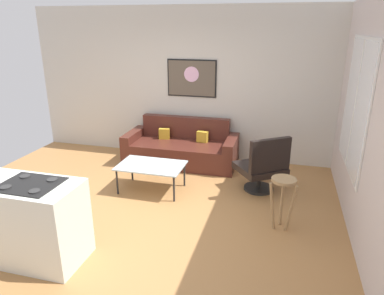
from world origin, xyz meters
name	(u,v)px	position (x,y,z in m)	size (l,w,h in m)	color
ground	(148,215)	(0.00, 0.00, -0.02)	(6.40, 6.40, 0.04)	#A97643
back_wall	(193,85)	(0.00, 2.42, 1.40)	(6.40, 0.05, 2.80)	beige
right_wall	(367,123)	(2.62, 0.30, 1.40)	(0.05, 6.40, 2.80)	beige
couch	(182,149)	(-0.09, 1.96, 0.27)	(2.05, 0.88, 0.81)	#4E231B
coffee_table	(151,167)	(-0.21, 0.72, 0.39)	(1.01, 0.65, 0.42)	silver
armchair	(263,166)	(1.46, 1.10, 0.42)	(0.90, 0.89, 0.91)	black
bar_stool	(283,191)	(1.77, 0.12, 0.52)	(0.35, 0.35, 0.69)	#9D7B51
kitchen_counter	(14,219)	(-1.06, -1.20, 0.45)	(1.55, 0.62, 0.92)	silver
wall_painting	(192,78)	(-0.01, 2.38, 1.52)	(0.94, 0.03, 0.69)	black
window	(356,106)	(2.59, 0.90, 1.47)	(0.03, 1.60, 1.71)	silver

